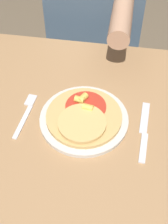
{
  "coord_description": "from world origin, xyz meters",
  "views": [
    {
      "loc": [
        0.08,
        -0.6,
        1.46
      ],
      "look_at": [
        -0.01,
        -0.02,
        0.78
      ],
      "focal_mm": 50.0,
      "sensor_mm": 36.0,
      "label": 1
    }
  ],
  "objects_px": {
    "plate": "(84,119)",
    "person_diner": "(96,18)",
    "knife": "(144,132)",
    "dining_table": "(87,139)",
    "fork": "(26,113)",
    "pizza": "(84,117)"
  },
  "relations": [
    {
      "from": "pizza",
      "to": "fork",
      "type": "xyz_separation_m",
      "value": [
        -0.18,
        0.01,
        -0.02
      ]
    },
    {
      "from": "plate",
      "to": "dining_table",
      "type": "bearing_deg",
      "value": 67.55
    },
    {
      "from": "pizza",
      "to": "fork",
      "type": "height_order",
      "value": "pizza"
    },
    {
      "from": "dining_table",
      "to": "knife",
      "type": "bearing_deg",
      "value": -11.97
    },
    {
      "from": "dining_table",
      "to": "plate",
      "type": "bearing_deg",
      "value": -112.45
    },
    {
      "from": "pizza",
      "to": "fork",
      "type": "bearing_deg",
      "value": 178.08
    },
    {
      "from": "dining_table",
      "to": "person_diner",
      "type": "height_order",
      "value": "person_diner"
    },
    {
      "from": "plate",
      "to": "person_diner",
      "type": "height_order",
      "value": "person_diner"
    },
    {
      "from": "fork",
      "to": "person_diner",
      "type": "distance_m",
      "value": 0.62
    },
    {
      "from": "dining_table",
      "to": "pizza",
      "type": "bearing_deg",
      "value": -109.38
    },
    {
      "from": "pizza",
      "to": "person_diner",
      "type": "height_order",
      "value": "person_diner"
    },
    {
      "from": "pizza",
      "to": "person_diner",
      "type": "distance_m",
      "value": 0.61
    },
    {
      "from": "fork",
      "to": "knife",
      "type": "xyz_separation_m",
      "value": [
        0.36,
        -0.02,
        0.0
      ]
    },
    {
      "from": "dining_table",
      "to": "person_diner",
      "type": "xyz_separation_m",
      "value": [
        -0.05,
        0.58,
        0.08
      ]
    },
    {
      "from": "fork",
      "to": "person_diner",
      "type": "bearing_deg",
      "value": 77.34
    },
    {
      "from": "fork",
      "to": "plate",
      "type": "bearing_deg",
      "value": -0.51
    },
    {
      "from": "person_diner",
      "to": "pizza",
      "type": "bearing_deg",
      "value": -85.92
    },
    {
      "from": "plate",
      "to": "knife",
      "type": "height_order",
      "value": "plate"
    },
    {
      "from": "dining_table",
      "to": "fork",
      "type": "height_order",
      "value": "fork"
    },
    {
      "from": "plate",
      "to": "person_diner",
      "type": "relative_size",
      "value": 0.22
    },
    {
      "from": "knife",
      "to": "dining_table",
      "type": "bearing_deg",
      "value": 168.03
    },
    {
      "from": "pizza",
      "to": "knife",
      "type": "relative_size",
      "value": 1.01
    }
  ]
}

